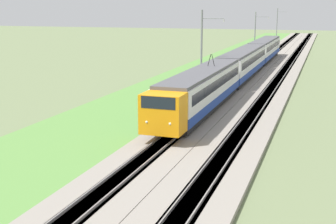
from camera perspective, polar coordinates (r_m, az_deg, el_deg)
ballast_main at (r=56.15m, az=8.17°, el=3.23°), size 240.00×4.40×0.30m
ballast_adjacent at (r=55.54m, az=12.68°, el=2.95°), size 240.00×4.40×0.30m
track_main at (r=56.15m, az=8.17°, el=3.24°), size 240.00×1.57×0.45m
track_adjacent at (r=55.53m, az=12.68°, el=2.96°), size 240.00×1.57×0.45m
grass_verge at (r=57.41m, az=2.72°, el=3.46°), size 240.00×12.39×0.12m
passenger_train at (r=61.39m, az=9.22°, el=6.05°), size 64.76×2.94×5.00m
catenary_mast_mid at (r=51.18m, az=4.16°, el=7.47°), size 0.22×2.56×8.95m
catenary_mast_far at (r=89.86m, az=10.58°, el=9.33°), size 0.22×2.56×8.43m
catenary_mast_distant at (r=128.99m, az=13.15°, el=10.28°), size 0.22×2.56×9.02m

